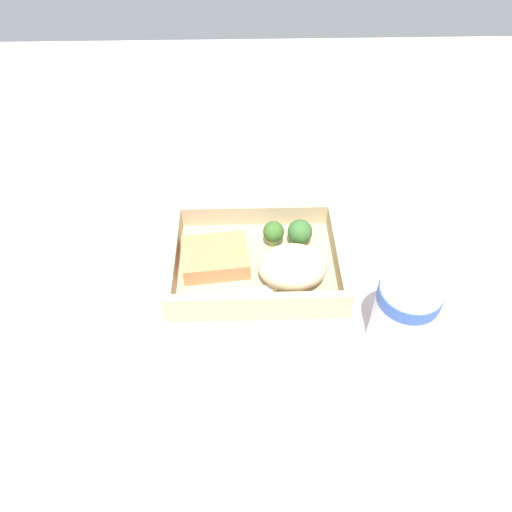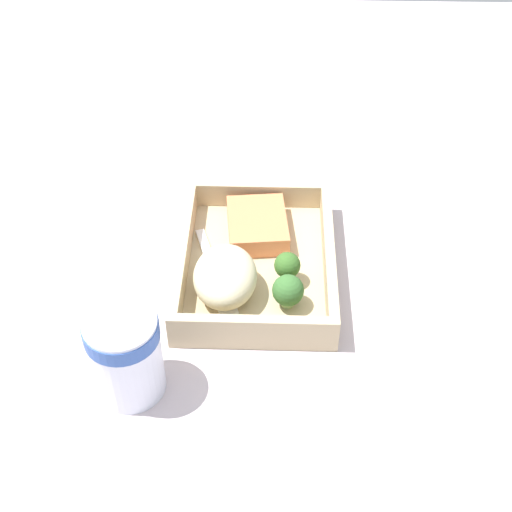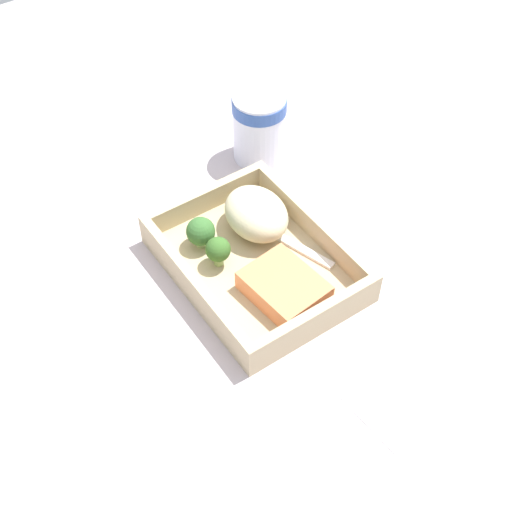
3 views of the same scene
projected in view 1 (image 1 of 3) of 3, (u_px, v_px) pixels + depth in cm
name	position (u px, v px, depth cm)	size (l,w,h in cm)	color
ground_plane	(256.00, 273.00, 74.49)	(160.00, 160.00, 2.00)	beige
takeout_tray	(256.00, 266.00, 73.33)	(24.97, 19.00, 1.20)	tan
tray_rim	(256.00, 255.00, 71.67)	(24.97, 19.00, 3.38)	tan
salmon_fillet	(215.00, 255.00, 72.13)	(9.38, 7.43, 2.72)	#E98251
mashed_potatoes	(293.00, 267.00, 68.60)	(9.51, 7.46, 5.57)	beige
broccoli_floret_1	(300.00, 232.00, 73.97)	(3.71, 3.71, 4.32)	#82A164
broccoli_floret_2	(273.00, 232.00, 73.73)	(3.16, 3.16, 4.23)	#85A65C
fork	(274.00, 287.00, 69.50)	(15.56, 6.35, 0.44)	white
paper_cup	(404.00, 311.00, 61.05)	(7.62, 7.62, 10.42)	white
receipt_slip	(86.00, 297.00, 69.87)	(8.39, 14.92, 0.24)	white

